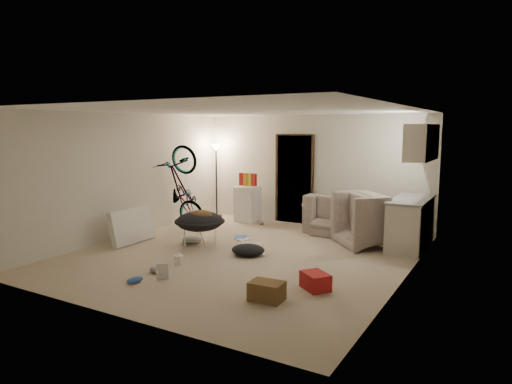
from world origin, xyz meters
The scene contains 36 objects.
floor centered at (0.00, 0.00, -0.01)m, with size 5.50×6.00×0.02m, color tan.
ceiling centered at (0.00, 0.00, 2.51)m, with size 5.50×6.00×0.02m, color white.
wall_back centered at (0.00, 3.01, 1.25)m, with size 5.50×0.02×2.50m, color beige.
wall_front centered at (0.00, -3.01, 1.25)m, with size 5.50×0.02×2.50m, color beige.
wall_left centered at (-2.76, 0.00, 1.25)m, with size 0.02×6.00×2.50m, color beige.
wall_right centered at (2.76, 0.00, 1.25)m, with size 0.02×6.00×2.50m, color beige.
doorway centered at (-0.40, 2.97, 1.02)m, with size 0.85×0.10×2.04m, color black.
door_trim centered at (-0.40, 2.94, 1.02)m, with size 0.97×0.04×2.10m, color #382613.
floor_lamp centered at (-2.40, 2.65, 1.31)m, with size 0.28×0.28×1.81m.
kitchen_counter centered at (2.43, 2.00, 0.44)m, with size 0.60×1.50×0.88m, color beige.
counter_top centered at (2.43, 2.00, 0.90)m, with size 0.64×1.54×0.04m, color gray.
kitchen_uppers centered at (2.56, 2.00, 1.95)m, with size 0.38×1.40×0.65m, color beige.
sofa centered at (1.25, 2.45, 0.30)m, with size 2.06×0.80×0.60m, color #3C453D.
armchair centered at (1.84, 1.91, 0.37)m, with size 1.13×0.98×0.73m, color #3C453D.
bicycle centered at (-2.30, 1.18, 0.49)m, with size 0.65×1.88×0.99m, color black.
book_asset centered at (-0.39, -1.79, 0.01)m, with size 0.17×0.24×0.02m, color #A11818.
mini_fridge centered at (-1.44, 2.55, 0.42)m, with size 0.49×0.49×0.83m, color white.
snack_box_0 centered at (-1.61, 2.55, 1.00)m, with size 0.10×0.07×0.30m, color #A11818.
snack_box_1 centered at (-1.49, 2.55, 1.00)m, with size 0.10×0.07×0.30m, color #BB7D17.
snack_box_2 centered at (-1.37, 2.55, 1.00)m, with size 0.10×0.07×0.30m, color gold.
snack_box_3 centered at (-1.25, 2.55, 1.00)m, with size 0.10×0.07×0.30m, color #A11818.
saucer_chair centered at (-0.99, 0.08, 0.40)m, with size 0.94×0.94×0.67m.
hoodie centered at (-0.94, 0.05, 0.59)m, with size 0.48×0.40×0.22m, color #4D321A.
sofa_drape centered at (0.30, 2.45, 0.54)m, with size 0.56×0.46×0.28m, color black.
tv_box centered at (-2.30, -0.37, 0.34)m, with size 0.12×1.02×0.67m, color silver.
drink_case_a centered at (1.39, -1.68, 0.12)m, with size 0.43×0.31×0.25m, color brown.
drink_case_b centered at (1.78, -0.98, 0.12)m, with size 0.40×0.30×0.23m, color #A11818.
juicer centered at (-0.60, -1.01, 0.09)m, with size 0.15×0.15×0.22m.
newspaper centered at (-0.24, 0.64, 0.00)m, with size 0.40×0.52×0.01m, color #BDB7AF.
book_blue centered at (-0.69, 1.03, 0.01)m, with size 0.22×0.30×0.03m, color #305BAE.
book_white centered at (-0.55, 0.90, 0.01)m, with size 0.20×0.26×0.02m, color silver.
shoe_1 centered at (-0.96, 2.36, 0.05)m, with size 0.25×0.10×0.09m, color slate.
shoe_2 centered at (-0.56, -2.05, 0.05)m, with size 0.26×0.10×0.09m, color #305BAE.
shoe_3 centered at (-0.64, -1.56, 0.04)m, with size 0.24×0.10×0.09m, color slate.
clothes_lump_a centered at (0.10, 0.02, 0.09)m, with size 0.59×0.50×0.19m, color black.
clothes_lump_c centered at (-1.31, 0.24, 0.07)m, with size 0.44×0.38×0.14m, color silver.
Camera 1 is at (4.08, -6.63, 2.21)m, focal length 32.00 mm.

